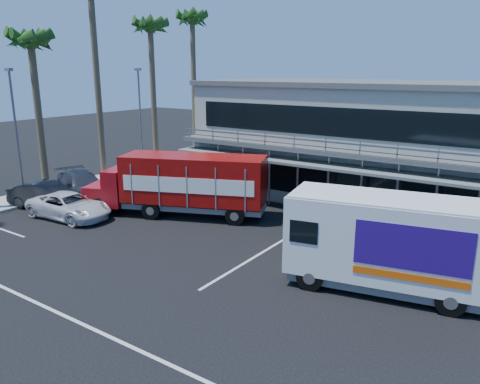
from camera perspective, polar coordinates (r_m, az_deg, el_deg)
The scene contains 14 objects.
ground at distance 20.52m, azimuth -5.85°, elevation -8.36°, with size 120.00×120.00×0.00m, color black.
building at distance 31.02m, azimuth 16.64°, elevation 6.05°, with size 22.40×12.00×7.30m.
curb_strip at distance 34.95m, azimuth -18.47°, elevation 0.85°, with size 3.00×32.00×0.16m, color #A5A399.
palm_c at distance 32.26m, azimuth -24.09°, elevation 15.64°, with size 2.80×2.80×10.75m.
palm_e at distance 38.49m, azimuth -10.85°, elevation 18.31°, with size 2.80×2.80×12.25m.
palm_f at distance 42.89m, azimuth -5.82°, elevation 19.31°, with size 2.80×2.80×13.25m.
light_pole_near at distance 30.81m, azimuth -25.62°, elevation 6.76°, with size 0.50×0.25×8.09m.
light_pole_far at distance 36.82m, azimuth -12.05°, elevation 8.96°, with size 0.50×0.25×8.09m.
red_truck at distance 26.23m, azimuth -7.10°, elevation 1.12°, with size 10.34×6.04×3.44m.
white_van at distance 18.03m, azimuth 17.69°, elevation -5.85°, with size 7.69×3.91×3.58m.
parked_car_b at distance 29.82m, azimuth -22.47°, elevation -0.42°, with size 1.68×4.82×1.59m, color black.
parked_car_c at distance 27.52m, azimuth -20.12°, elevation -1.61°, with size 2.32×5.03×1.40m, color silver.
parked_car_d at distance 31.67m, azimuth -18.67°, elevation 0.80°, with size 2.27×5.59×1.62m, color #2A2D38.
parked_car_e at distance 31.78m, azimuth -10.16°, elevation 1.44°, with size 1.96×4.86×1.66m, color gray.
Camera 1 is at (12.29, -14.33, 8.04)m, focal length 35.00 mm.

